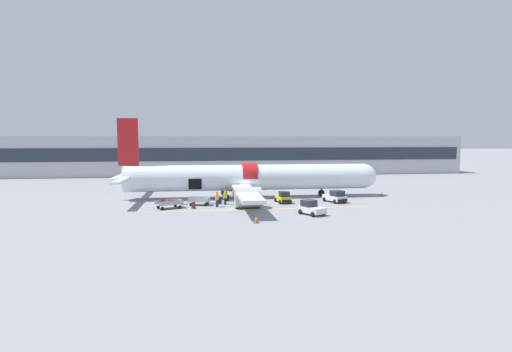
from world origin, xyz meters
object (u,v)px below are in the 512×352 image
baggage_tug_lead (283,198)px  suitcase_on_tarmac_spare (193,206)px  baggage_tug_rear (311,208)px  ground_crew_loader_a (217,199)px  baggage_tug_mid (335,197)px  airplane (245,178)px  baggage_cart_loading (200,201)px  suitcase_on_tarmac_upright (219,201)px  baggage_cart_queued (169,204)px  ground_crew_loader_b (234,195)px  ground_crew_driver (225,197)px

baggage_tug_lead → suitcase_on_tarmac_spare: baggage_tug_lead is taller
baggage_tug_rear → ground_crew_loader_a: ground_crew_loader_a is taller
baggage_tug_mid → airplane: bearing=153.3°
baggage_cart_loading → suitcase_on_tarmac_upright: 2.51m
baggage_tug_lead → suitcase_on_tarmac_upright: 8.06m
airplane → baggage_cart_queued: 12.32m
baggage_cart_queued → ground_crew_loader_a: ground_crew_loader_a is taller
baggage_tug_lead → baggage_cart_queued: size_ratio=0.74×
baggage_cart_loading → suitcase_on_tarmac_spare: baggage_cart_loading is taller
baggage_tug_rear → ground_crew_loader_b: ground_crew_loader_b is taller
airplane → ground_crew_loader_b: size_ratio=22.93×
airplane → baggage_cart_loading: airplane is taller
airplane → baggage_tug_mid: 12.40m
ground_crew_driver → ground_crew_loader_b: bearing=61.7°
baggage_cart_queued → ground_crew_loader_b: ground_crew_loader_b is taller
baggage_cart_queued → suitcase_on_tarmac_upright: bearing=22.0°
baggage_cart_loading → suitcase_on_tarmac_upright: bearing=13.8°
baggage_tug_rear → suitcase_on_tarmac_upright: bearing=138.6°
suitcase_on_tarmac_spare → ground_crew_driver: bearing=32.5°
ground_crew_loader_a → baggage_tug_mid: bearing=5.9°
airplane → ground_crew_loader_a: 8.39m
ground_crew_loader_a → suitcase_on_tarmac_spare: size_ratio=2.52×
baggage_tug_rear → baggage_cart_loading: baggage_tug_rear is taller
ground_crew_loader_a → ground_crew_loader_b: (2.30, 3.91, -0.12)m
baggage_tug_mid → ground_crew_loader_b: size_ratio=2.22×
baggage_tug_rear → ground_crew_loader_b: (-7.49, 10.00, 0.18)m
ground_crew_loader_a → baggage_cart_queued: bearing=-178.1°
baggage_tug_rear → baggage_cart_queued: size_ratio=0.86×
baggage_tug_mid → suitcase_on_tarmac_spare: size_ratio=4.91×
baggage_tug_rear → airplane: bearing=113.1°
baggage_tug_mid → baggage_cart_loading: size_ratio=1.03×
baggage_tug_lead → ground_crew_loader_a: (-8.42, -1.94, 0.32)m
suitcase_on_tarmac_upright → baggage_tug_mid: bearing=-2.5°
baggage_cart_loading → suitcase_on_tarmac_spare: (-0.69, -2.43, -0.16)m
ground_crew_loader_b → suitcase_on_tarmac_spare: 6.94m
ground_crew_loader_a → suitcase_on_tarmac_upright: (0.37, 2.21, -0.59)m
baggage_tug_lead → baggage_tug_mid: size_ratio=0.80×
baggage_tug_mid → suitcase_on_tarmac_spare: baggage_tug_mid is taller
ground_crew_driver → suitcase_on_tarmac_upright: ground_crew_driver is taller
baggage_cart_queued → suitcase_on_tarmac_spare: baggage_cart_queued is taller
baggage_cart_queued → ground_crew_loader_a: (5.55, 0.18, 0.45)m
baggage_tug_rear → ground_crew_driver: size_ratio=1.93×
suitcase_on_tarmac_spare → baggage_cart_loading: bearing=74.1°
baggage_cart_queued → ground_crew_driver: 6.86m
baggage_cart_loading → baggage_tug_mid: bearing=-0.2°
airplane → ground_crew_driver: 6.53m
airplane → ground_crew_loader_b: 4.11m
baggage_tug_mid → suitcase_on_tarmac_upright: baggage_tug_mid is taller
baggage_tug_mid → baggage_tug_rear: baggage_tug_mid is taller
airplane → baggage_cart_queued: size_ratio=9.57×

